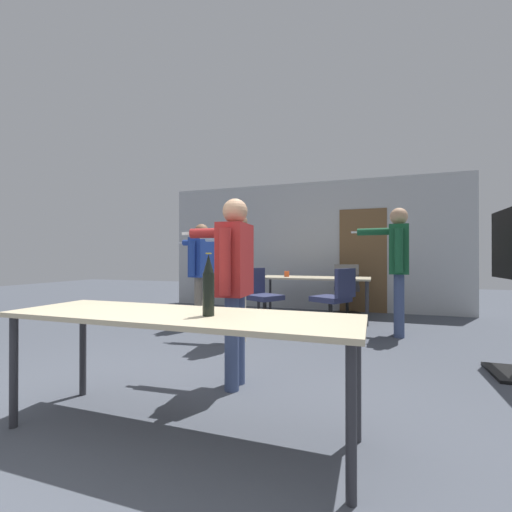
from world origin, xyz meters
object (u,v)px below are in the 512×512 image
at_px(person_far_watching, 398,258).
at_px(office_chair_mid_tucked, 335,302).
at_px(person_right_polo, 201,265).
at_px(person_left_plaid, 238,266).
at_px(person_center_tall, 234,273).
at_px(office_chair_near_pushed, 347,291).
at_px(drink_cup, 287,274).
at_px(office_chair_far_left, 261,299).
at_px(beer_bottle, 208,286).

relative_size(person_far_watching, office_chair_mid_tucked, 1.92).
relative_size(person_right_polo, person_left_plaid, 0.98).
relative_size(person_right_polo, person_center_tall, 1.02).
xyz_separation_m(person_left_plaid, office_chair_near_pushed, (1.15, 2.66, -0.53)).
relative_size(office_chair_near_pushed, drink_cup, 9.51).
distance_m(person_center_tall, office_chair_near_pushed, 4.10).
relative_size(person_left_plaid, office_chair_far_left, 1.81).
bearing_deg(person_right_polo, drink_cup, -37.55).
relative_size(person_center_tall, beer_bottle, 4.25).
bearing_deg(office_chair_mid_tucked, beer_bottle, -156.70).
bearing_deg(beer_bottle, person_right_polo, 118.97).
bearing_deg(drink_cup, person_right_polo, -133.01).
relative_size(person_right_polo, person_far_watching, 0.91).
relative_size(office_chair_near_pushed, beer_bottle, 2.57).
height_order(person_right_polo, office_chair_far_left, person_right_polo).
relative_size(person_right_polo, office_chair_mid_tucked, 1.74).
bearing_deg(person_right_polo, office_chair_far_left, -57.98).
bearing_deg(person_right_polo, beer_bottle, -145.56).
bearing_deg(office_chair_near_pushed, office_chair_mid_tucked, -94.38).
distance_m(person_left_plaid, person_far_watching, 2.23).
distance_m(office_chair_far_left, drink_cup, 0.86).
bearing_deg(drink_cup, office_chair_mid_tucked, -40.92).
height_order(office_chair_near_pushed, office_chair_far_left, office_chair_near_pushed).
height_order(person_center_tall, person_left_plaid, person_left_plaid).
distance_m(person_far_watching, beer_bottle, 3.51).
xyz_separation_m(person_center_tall, office_chair_far_left, (-0.59, 2.57, -0.54)).
bearing_deg(beer_bottle, drink_cup, 97.61).
distance_m(person_center_tall, office_chair_mid_tucked, 2.62).
xyz_separation_m(person_center_tall, office_chair_near_pushed, (0.63, 4.02, -0.50)).
distance_m(office_chair_mid_tucked, office_chair_near_pushed, 1.51).
bearing_deg(drink_cup, person_left_plaid, -94.51).
height_order(person_far_watching, drink_cup, person_far_watching).
bearing_deg(person_left_plaid, person_far_watching, -67.63).
distance_m(office_chair_mid_tucked, office_chair_far_left, 1.16).
distance_m(person_far_watching, office_chair_mid_tucked, 1.07).
bearing_deg(person_center_tall, person_left_plaid, 16.99).
bearing_deg(person_left_plaid, drink_cup, -11.33).
bearing_deg(office_chair_far_left, office_chair_near_pushed, 169.80).
relative_size(person_center_tall, office_chair_near_pushed, 1.65).
distance_m(office_chair_mid_tucked, beer_bottle, 3.40).
distance_m(office_chair_far_left, beer_bottle, 3.53).
xyz_separation_m(office_chair_mid_tucked, office_chair_far_left, (-1.16, 0.06, -0.01)).
bearing_deg(person_left_plaid, person_right_polo, 43.60).
height_order(person_right_polo, person_far_watching, person_far_watching).
height_order(office_chair_far_left, drink_cup, office_chair_far_left).
bearing_deg(drink_cup, person_far_watching, -25.86).
xyz_separation_m(person_right_polo, person_left_plaid, (0.94, -0.78, 0.01)).
height_order(person_far_watching, beer_bottle, person_far_watching).
xyz_separation_m(person_left_plaid, beer_bottle, (0.71, -2.20, -0.07)).
height_order(person_center_tall, office_chair_far_left, person_center_tall).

